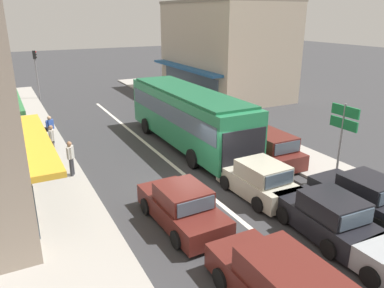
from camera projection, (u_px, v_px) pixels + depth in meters
name	position (u px, v px, depth m)	size (l,w,h in m)	color
ground_plane	(200.00, 187.00, 16.29)	(140.00, 140.00, 0.00)	#353538
lane_centre_line	(163.00, 157.00, 19.63)	(0.20, 28.00, 0.01)	silver
sidewalk_left	(20.00, 166.00, 18.32)	(5.20, 44.00, 0.14)	#A39E96
kerb_right	(240.00, 130.00, 23.99)	(2.80, 44.00, 0.12)	#A39E96
building_right_far	(224.00, 49.00, 33.73)	(8.20, 12.33, 8.24)	#B2A38E
city_bus	(188.00, 114.00, 20.74)	(2.76, 10.86, 3.23)	#237A4C
hatchback_adjacent_lane_trail	(327.00, 216.00, 12.57)	(1.95, 3.77, 1.54)	black
sedan_queue_gap_filler	(182.00, 207.00, 13.27)	(2.01, 4.26, 1.47)	#561E19
hatchback_queue_far_back	(259.00, 180.00, 15.27)	(1.90, 3.75, 1.54)	#B7B29E
parked_sedan_kerb_front	(366.00, 197.00, 14.00)	(1.95, 4.23, 1.47)	black
parked_wagon_kerb_second	(266.00, 148.00, 18.89)	(1.98, 4.52, 1.58)	#561E19
parked_wagon_kerb_third	(213.00, 120.00, 23.79)	(2.03, 4.55, 1.58)	maroon
parked_wagon_kerb_rear	(174.00, 102.00, 28.71)	(1.95, 4.51, 1.58)	black
traffic_light_downstreet	(36.00, 67.00, 31.91)	(0.33, 0.24, 4.20)	gray
directional_road_sign	(343.00, 125.00, 15.82)	(0.10, 1.40, 3.60)	gray
pedestrian_with_handbag_near	(50.00, 128.00, 20.98)	(0.57, 0.53, 1.63)	#232838
pedestrian_browsing_midblock	(71.00, 156.00, 16.87)	(0.37, 0.51, 1.63)	#333338
pedestrian_far_walker	(52.00, 138.00, 19.27)	(0.27, 0.56, 1.63)	#4C4742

